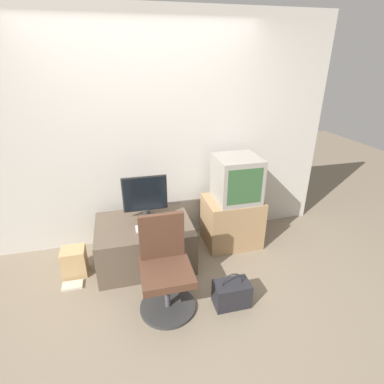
{
  "coord_description": "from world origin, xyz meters",
  "views": [
    {
      "loc": [
        -0.31,
        -2.03,
        2.11
      ],
      "look_at": [
        0.43,
        0.92,
        0.73
      ],
      "focal_mm": 28.0,
      "sensor_mm": 36.0,
      "label": 1
    }
  ],
  "objects_px": {
    "mouse": "(175,223)",
    "cardboard_box_lower": "(74,262)",
    "keyboard": "(153,227)",
    "book": "(73,285)",
    "crt_tv": "(237,179)",
    "handbag": "(232,293)",
    "main_monitor": "(145,197)",
    "office_chair": "(165,272)"
  },
  "relations": [
    {
      "from": "keyboard",
      "to": "handbag",
      "type": "bearing_deg",
      "value": -50.15
    },
    {
      "from": "keyboard",
      "to": "handbag",
      "type": "xyz_separation_m",
      "value": [
        0.62,
        -0.74,
        -0.37
      ]
    },
    {
      "from": "keyboard",
      "to": "book",
      "type": "bearing_deg",
      "value": -171.45
    },
    {
      "from": "mouse",
      "to": "book",
      "type": "relative_size",
      "value": 0.25
    },
    {
      "from": "office_chair",
      "to": "handbag",
      "type": "bearing_deg",
      "value": -14.47
    },
    {
      "from": "mouse",
      "to": "cardboard_box_lower",
      "type": "distance_m",
      "value": 1.13
    },
    {
      "from": "book",
      "to": "mouse",
      "type": "bearing_deg",
      "value": 7.28
    },
    {
      "from": "crt_tv",
      "to": "cardboard_box_lower",
      "type": "bearing_deg",
      "value": -175.13
    },
    {
      "from": "keyboard",
      "to": "office_chair",
      "type": "bearing_deg",
      "value": -86.75
    },
    {
      "from": "keyboard",
      "to": "cardboard_box_lower",
      "type": "distance_m",
      "value": 0.9
    },
    {
      "from": "book",
      "to": "handbag",
      "type": "bearing_deg",
      "value": -22.58
    },
    {
      "from": "crt_tv",
      "to": "cardboard_box_lower",
      "type": "distance_m",
      "value": 1.97
    },
    {
      "from": "mouse",
      "to": "office_chair",
      "type": "bearing_deg",
      "value": -108.98
    },
    {
      "from": "crt_tv",
      "to": "cardboard_box_lower",
      "type": "relative_size",
      "value": 1.7
    },
    {
      "from": "handbag",
      "to": "book",
      "type": "xyz_separation_m",
      "value": [
        -1.47,
        0.61,
        -0.11
      ]
    },
    {
      "from": "keyboard",
      "to": "handbag",
      "type": "distance_m",
      "value": 1.03
    },
    {
      "from": "book",
      "to": "office_chair",
      "type": "bearing_deg",
      "value": -27.46
    },
    {
      "from": "keyboard",
      "to": "office_chair",
      "type": "distance_m",
      "value": 0.6
    },
    {
      "from": "office_chair",
      "to": "handbag",
      "type": "relative_size",
      "value": 2.49
    },
    {
      "from": "book",
      "to": "main_monitor",
      "type": "bearing_deg",
      "value": 24.9
    },
    {
      "from": "crt_tv",
      "to": "book",
      "type": "xyz_separation_m",
      "value": [
        -1.86,
        -0.36,
        -0.84
      ]
    },
    {
      "from": "crt_tv",
      "to": "cardboard_box_lower",
      "type": "xyz_separation_m",
      "value": [
        -1.84,
        -0.16,
        -0.7
      ]
    },
    {
      "from": "keyboard",
      "to": "crt_tv",
      "type": "distance_m",
      "value": 1.09
    },
    {
      "from": "mouse",
      "to": "book",
      "type": "height_order",
      "value": "mouse"
    },
    {
      "from": "mouse",
      "to": "crt_tv",
      "type": "xyz_separation_m",
      "value": [
        0.77,
        0.22,
        0.35
      ]
    },
    {
      "from": "main_monitor",
      "to": "book",
      "type": "xyz_separation_m",
      "value": [
        -0.82,
        -0.38,
        -0.72
      ]
    },
    {
      "from": "office_chair",
      "to": "handbag",
      "type": "distance_m",
      "value": 0.65
    },
    {
      "from": "mouse",
      "to": "cardboard_box_lower",
      "type": "relative_size",
      "value": 0.17
    },
    {
      "from": "crt_tv",
      "to": "book",
      "type": "bearing_deg",
      "value": -169.03
    },
    {
      "from": "main_monitor",
      "to": "office_chair",
      "type": "xyz_separation_m",
      "value": [
        0.07,
        -0.84,
        -0.36
      ]
    },
    {
      "from": "cardboard_box_lower",
      "to": "handbag",
      "type": "relative_size",
      "value": 0.86
    },
    {
      "from": "mouse",
      "to": "handbag",
      "type": "distance_m",
      "value": 0.92
    },
    {
      "from": "mouse",
      "to": "book",
      "type": "xyz_separation_m",
      "value": [
        -1.09,
        -0.14,
        -0.49
      ]
    },
    {
      "from": "keyboard",
      "to": "crt_tv",
      "type": "height_order",
      "value": "crt_tv"
    },
    {
      "from": "book",
      "to": "keyboard",
      "type": "bearing_deg",
      "value": 8.55
    },
    {
      "from": "keyboard",
      "to": "office_chair",
      "type": "xyz_separation_m",
      "value": [
        0.03,
        -0.59,
        -0.12
      ]
    },
    {
      "from": "office_chair",
      "to": "cardboard_box_lower",
      "type": "bearing_deg",
      "value": 142.55
    },
    {
      "from": "keyboard",
      "to": "main_monitor",
      "type": "bearing_deg",
      "value": 98.1
    },
    {
      "from": "main_monitor",
      "to": "keyboard",
      "type": "height_order",
      "value": "main_monitor"
    },
    {
      "from": "cardboard_box_lower",
      "to": "book",
      "type": "relative_size",
      "value": 1.53
    },
    {
      "from": "keyboard",
      "to": "mouse",
      "type": "height_order",
      "value": "mouse"
    },
    {
      "from": "main_monitor",
      "to": "handbag",
      "type": "distance_m",
      "value": 1.33
    }
  ]
}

